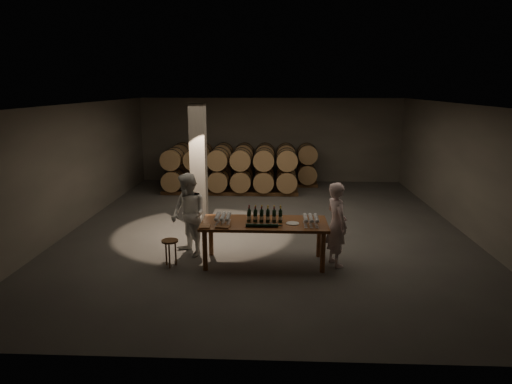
{
  "coord_description": "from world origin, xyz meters",
  "views": [
    {
      "loc": [
        0.23,
        -11.52,
        3.65
      ],
      "look_at": [
        -0.25,
        -0.63,
        1.1
      ],
      "focal_mm": 32.0,
      "sensor_mm": 36.0,
      "label": 1
    }
  ],
  "objects_px": {
    "bottle_cluster": "(265,216)",
    "person_man": "(337,224)",
    "tasting_table": "(264,227)",
    "stool": "(170,245)",
    "notebook_near": "(223,227)",
    "plate": "(293,223)",
    "person_woman": "(189,215)"
  },
  "relations": [
    {
      "from": "person_man",
      "to": "stool",
      "type": "bearing_deg",
      "value": 74.34
    },
    {
      "from": "stool",
      "to": "plate",
      "type": "bearing_deg",
      "value": 3.77
    },
    {
      "from": "tasting_table",
      "to": "stool",
      "type": "distance_m",
      "value": 1.97
    },
    {
      "from": "notebook_near",
      "to": "stool",
      "type": "distance_m",
      "value": 1.21
    },
    {
      "from": "tasting_table",
      "to": "plate",
      "type": "height_order",
      "value": "plate"
    },
    {
      "from": "bottle_cluster",
      "to": "person_woman",
      "type": "bearing_deg",
      "value": 167.48
    },
    {
      "from": "tasting_table",
      "to": "stool",
      "type": "bearing_deg",
      "value": -172.52
    },
    {
      "from": "bottle_cluster",
      "to": "plate",
      "type": "bearing_deg",
      "value": -14.77
    },
    {
      "from": "plate",
      "to": "person_man",
      "type": "height_order",
      "value": "person_man"
    },
    {
      "from": "plate",
      "to": "notebook_near",
      "type": "xyz_separation_m",
      "value": [
        -1.4,
        -0.3,
        0.01
      ]
    },
    {
      "from": "notebook_near",
      "to": "stool",
      "type": "relative_size",
      "value": 0.47
    },
    {
      "from": "plate",
      "to": "person_man",
      "type": "xyz_separation_m",
      "value": [
        0.9,
        0.07,
        -0.03
      ]
    },
    {
      "from": "bottle_cluster",
      "to": "person_man",
      "type": "relative_size",
      "value": 0.42
    },
    {
      "from": "plate",
      "to": "stool",
      "type": "distance_m",
      "value": 2.55
    },
    {
      "from": "plate",
      "to": "notebook_near",
      "type": "bearing_deg",
      "value": -167.9
    },
    {
      "from": "stool",
      "to": "person_man",
      "type": "bearing_deg",
      "value": 3.95
    },
    {
      "from": "bottle_cluster",
      "to": "stool",
      "type": "height_order",
      "value": "bottle_cluster"
    },
    {
      "from": "person_man",
      "to": "person_woman",
      "type": "xyz_separation_m",
      "value": [
        -3.15,
        0.45,
        0.03
      ]
    },
    {
      "from": "tasting_table",
      "to": "person_man",
      "type": "xyz_separation_m",
      "value": [
        1.49,
        -0.02,
        0.08
      ]
    },
    {
      "from": "tasting_table",
      "to": "notebook_near",
      "type": "xyz_separation_m",
      "value": [
        -0.82,
        -0.39,
        0.12
      ]
    },
    {
      "from": "tasting_table",
      "to": "bottle_cluster",
      "type": "distance_m",
      "value": 0.23
    },
    {
      "from": "stool",
      "to": "person_man",
      "type": "xyz_separation_m",
      "value": [
        3.41,
        0.24,
        0.41
      ]
    },
    {
      "from": "tasting_table",
      "to": "plate",
      "type": "xyz_separation_m",
      "value": [
        0.58,
        -0.09,
        0.11
      ]
    },
    {
      "from": "plate",
      "to": "stool",
      "type": "height_order",
      "value": "plate"
    },
    {
      "from": "tasting_table",
      "to": "person_man",
      "type": "height_order",
      "value": "person_man"
    },
    {
      "from": "person_man",
      "to": "person_woman",
      "type": "height_order",
      "value": "person_woman"
    },
    {
      "from": "tasting_table",
      "to": "stool",
      "type": "relative_size",
      "value": 4.59
    },
    {
      "from": "notebook_near",
      "to": "tasting_table",
      "type": "bearing_deg",
      "value": 33.87
    },
    {
      "from": "stool",
      "to": "person_woman",
      "type": "height_order",
      "value": "person_woman"
    },
    {
      "from": "bottle_cluster",
      "to": "person_man",
      "type": "height_order",
      "value": "person_man"
    },
    {
      "from": "plate",
      "to": "tasting_table",
      "type": "bearing_deg",
      "value": 171.42
    },
    {
      "from": "person_man",
      "to": "notebook_near",
      "type": "bearing_deg",
      "value": 79.51
    }
  ]
}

